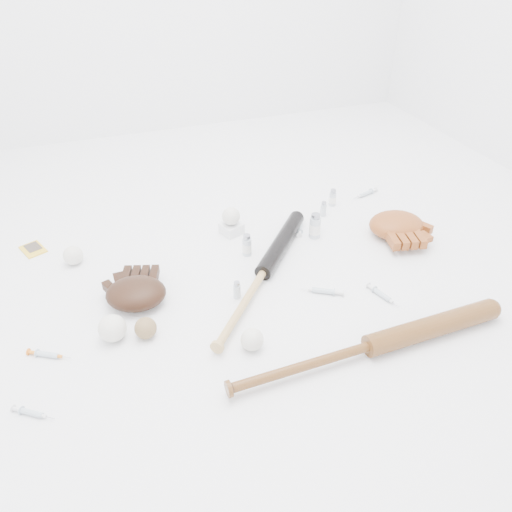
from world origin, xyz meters
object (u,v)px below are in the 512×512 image
object	(u,v)px
bat_wood	(370,346)
glove_dark	(136,293)
pedestal	(231,228)
bat_dark	(263,272)

from	to	relation	value
bat_wood	glove_dark	world-z (taller)	glove_dark
glove_dark	pedestal	xyz separation A→B (m)	(0.42, 0.30, -0.02)
bat_wood	pedestal	size ratio (longest dim) A/B	12.27
bat_dark	glove_dark	xyz separation A→B (m)	(-0.43, 0.02, 0.01)
bat_dark	glove_dark	distance (m)	0.43
bat_dark	pedestal	distance (m)	0.32
bat_wood	pedestal	xyz separation A→B (m)	(-0.18, 0.76, -0.01)
bat_dark	bat_wood	xyz separation A→B (m)	(0.16, -0.44, 0.00)
bat_dark	glove_dark	size ratio (longest dim) A/B	3.54
pedestal	bat_wood	bearing A→B (deg)	-76.90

